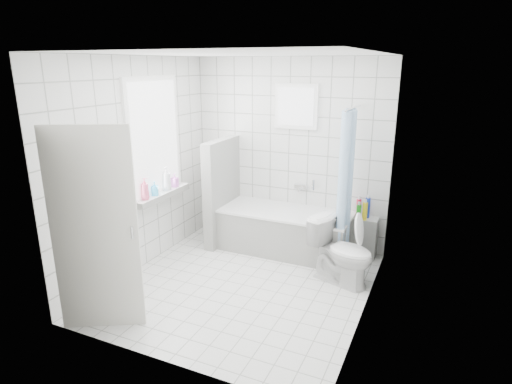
% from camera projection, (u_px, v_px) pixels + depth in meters
% --- Properties ---
extents(ground, '(3.00, 3.00, 0.00)m').
position_uv_depth(ground, '(243.00, 285.00, 5.05)').
color(ground, white).
rests_on(ground, ground).
extents(ceiling, '(3.00, 3.00, 0.00)m').
position_uv_depth(ceiling, '(241.00, 54.00, 4.30)').
color(ceiling, white).
rests_on(ceiling, ground).
extents(wall_back, '(2.80, 0.02, 2.60)m').
position_uv_depth(wall_back, '(289.00, 153.00, 5.98)').
color(wall_back, white).
rests_on(wall_back, ground).
extents(wall_front, '(2.80, 0.02, 2.60)m').
position_uv_depth(wall_front, '(158.00, 223.00, 3.36)').
color(wall_front, white).
rests_on(wall_front, ground).
extents(wall_left, '(0.02, 3.00, 2.60)m').
position_uv_depth(wall_left, '(139.00, 166.00, 5.22)').
color(wall_left, white).
rests_on(wall_left, ground).
extents(wall_right, '(0.02, 3.00, 2.60)m').
position_uv_depth(wall_right, '(372.00, 194.00, 4.12)').
color(wall_right, white).
rests_on(wall_right, ground).
extents(window_left, '(0.01, 0.90, 1.40)m').
position_uv_depth(window_left, '(155.00, 138.00, 5.38)').
color(window_left, white).
rests_on(window_left, wall_left).
extents(window_back, '(0.50, 0.01, 0.50)m').
position_uv_depth(window_back, '(296.00, 107.00, 5.72)').
color(window_back, white).
rests_on(window_back, wall_back).
extents(window_sill, '(0.18, 1.02, 0.08)m').
position_uv_depth(window_sill, '(162.00, 195.00, 5.58)').
color(window_sill, white).
rests_on(window_sill, wall_left).
extents(door, '(0.72, 0.42, 2.00)m').
position_uv_depth(door, '(95.00, 232.00, 3.99)').
color(door, silver).
rests_on(door, ground).
extents(bathtub, '(1.78, 0.77, 0.58)m').
position_uv_depth(bathtub, '(285.00, 231.00, 5.90)').
color(bathtub, white).
rests_on(bathtub, ground).
extents(partition_wall, '(0.15, 0.85, 1.50)m').
position_uv_depth(partition_wall, '(222.00, 192.00, 6.10)').
color(partition_wall, white).
rests_on(partition_wall, ground).
extents(tiled_ledge, '(0.40, 0.24, 0.55)m').
position_uv_depth(tiled_ledge, '(362.00, 237.00, 5.74)').
color(tiled_ledge, white).
rests_on(tiled_ledge, ground).
extents(toilet, '(0.86, 0.65, 0.77)m').
position_uv_depth(toilet, '(342.00, 252.00, 5.02)').
color(toilet, white).
rests_on(toilet, ground).
extents(curtain_rod, '(0.02, 0.80, 0.02)m').
position_uv_depth(curtain_rod, '(353.00, 108.00, 5.06)').
color(curtain_rod, silver).
rests_on(curtain_rod, wall_back).
extents(shower_curtain, '(0.14, 0.48, 1.78)m').
position_uv_depth(shower_curtain, '(346.00, 184.00, 5.21)').
color(shower_curtain, '#4180BF').
rests_on(shower_curtain, curtain_rod).
extents(tub_faucet, '(0.18, 0.06, 0.06)m').
position_uv_depth(tub_faucet, '(301.00, 186.00, 5.99)').
color(tub_faucet, silver).
rests_on(tub_faucet, wall_back).
extents(sill_bottles, '(0.16, 0.74, 0.32)m').
position_uv_depth(sill_bottles, '(160.00, 183.00, 5.49)').
color(sill_bottles, '#E371E1').
rests_on(sill_bottles, window_sill).
extents(ledge_bottles, '(0.18, 0.19, 0.27)m').
position_uv_depth(ledge_bottles, '(363.00, 209.00, 5.60)').
color(ledge_bottles, yellow).
rests_on(ledge_bottles, tiled_ledge).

